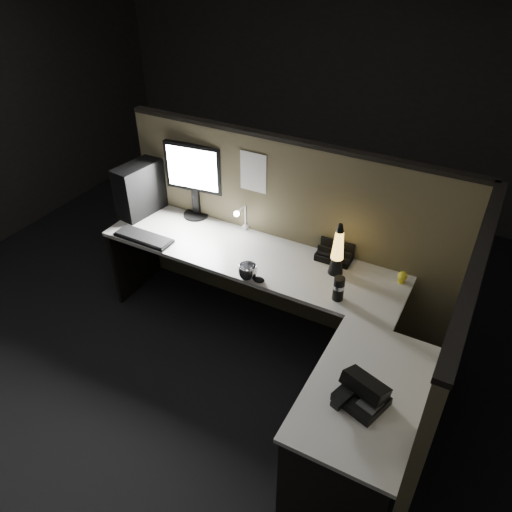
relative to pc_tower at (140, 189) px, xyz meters
The scene contains 17 objects.
floor 1.70m from the pc_tower, 30.13° to the right, with size 6.00×6.00×0.00m, color black.
room_shell 1.56m from the pc_tower, 30.13° to the right, with size 6.00×6.00×6.00m.
partition_back 1.25m from the pc_tower, 10.31° to the left, with size 2.66×0.06×1.50m, color brown.
partition_right 2.63m from the pc_tower, 13.41° to the right, with size 0.06×1.66×1.50m, color brown.
desk 1.52m from the pc_tower, 18.02° to the right, with size 2.60×1.60×0.73m.
pc_tower is the anchor object (origin of this frame).
monitor 0.48m from the pc_tower, 22.34° to the left, with size 0.48×0.21×0.62m.
keyboard 0.46m from the pc_tower, 50.56° to the right, with size 0.47×0.16×0.02m, color black.
mouse 1.35m from the pc_tower, 15.98° to the right, with size 0.08×0.06×0.03m, color black.
clip_lamp 0.89m from the pc_tower, ahead, with size 0.04×0.18×0.23m.
organizer 1.66m from the pc_tower, ahead, with size 0.26×0.23×0.19m.
lava_lamp 1.71m from the pc_tower, ahead, with size 0.11×0.11×0.39m.
travel_mug 1.85m from the pc_tower, ahead, with size 0.08×0.08×0.17m, color black.
steel_mug 1.26m from the pc_tower, 17.05° to the right, with size 0.13×0.13×0.11m, color #B2B2B9.
figurine 2.15m from the pc_tower, ahead, with size 0.06×0.06×0.06m, color yellow.
pinned_paper 1.00m from the pc_tower, 11.23° to the left, with size 0.21×0.00×0.30m, color white.
desk_phone 2.43m from the pc_tower, 24.02° to the right, with size 0.29×0.29×0.14m.
Camera 1 is at (1.31, -2.01, 2.84)m, focal length 35.00 mm.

